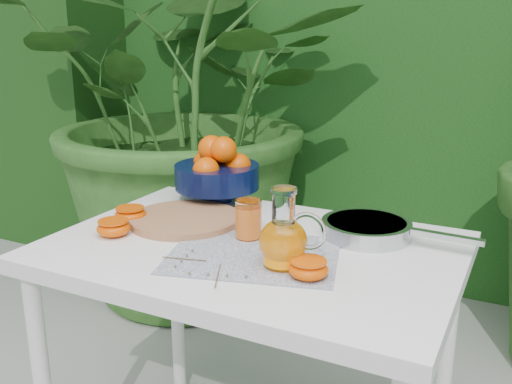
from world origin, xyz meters
The scene contains 11 objects.
hedge_backdrop centered at (0.06, 2.06, 1.19)m, with size 8.00×1.65×2.50m.
potted_plant_left centered at (-0.80, 1.11, 0.97)m, with size 1.95×1.95×1.95m, color #29531C.
white_table centered at (0.01, 0.06, 0.67)m, with size 1.00×0.70×0.75m.
placemat centered at (0.05, 0.00, 0.75)m, with size 0.40×0.31×0.00m, color #0D1848.
cutting_board centered at (-0.23, 0.12, 0.76)m, with size 0.31×0.31×0.02m, color #A17048.
fruit_bowl centered at (-0.26, 0.35, 0.84)m, with size 0.26×0.26×0.21m.
juice_pitcher centered at (0.14, -0.03, 0.82)m, with size 0.16×0.11×0.18m.
juice_tumbler centered at (-0.01, 0.09, 0.80)m, with size 0.09×0.09×0.10m.
saute_pan centered at (0.25, 0.24, 0.77)m, with size 0.41×0.24×0.04m.
orange_halves centered at (-0.17, -0.01, 0.77)m, with size 0.67×0.22×0.04m.
thyme_sprigs centered at (0.04, -0.08, 0.76)m, with size 0.34×0.26×0.01m.
Camera 1 is at (0.62, -1.12, 1.27)m, focal length 40.00 mm.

